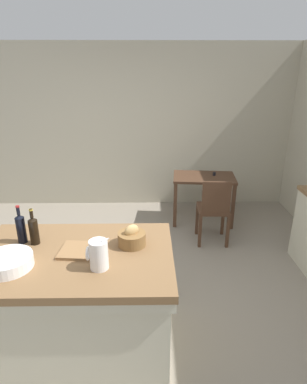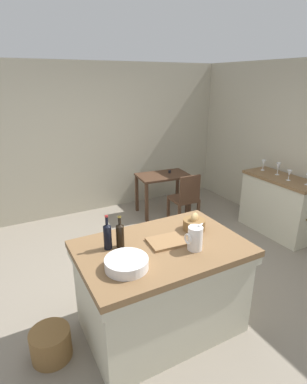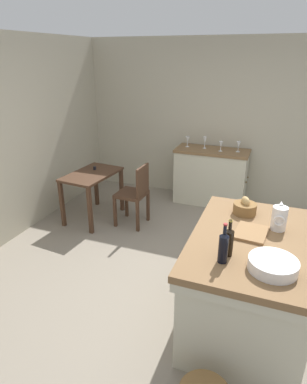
{
  "view_description": "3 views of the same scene",
  "coord_description": "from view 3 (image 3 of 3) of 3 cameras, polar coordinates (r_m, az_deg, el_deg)",
  "views": [
    {
      "loc": [
        0.23,
        -2.68,
        2.22
      ],
      "look_at": [
        0.29,
        0.6,
        0.95
      ],
      "focal_mm": 30.1,
      "sensor_mm": 36.0,
      "label": 1
    },
    {
      "loc": [
        -1.54,
        -2.66,
        2.32
      ],
      "look_at": [
        0.16,
        0.51,
        0.98
      ],
      "focal_mm": 28.62,
      "sensor_mm": 36.0,
      "label": 2
    },
    {
      "loc": [
        -2.89,
        -0.66,
        2.33
      ],
      "look_at": [
        0.26,
        0.54,
        0.93
      ],
      "focal_mm": 30.94,
      "sensor_mm": 36.0,
      "label": 3
    }
  ],
  "objects": [
    {
      "name": "wine_glass_right",
      "position": [
        5.52,
        5.89,
        8.96
      ],
      "size": [
        0.07,
        0.07,
        0.17
      ],
      "color": "white",
      "rests_on": "side_cabinet"
    },
    {
      "name": "wine_bottle_amber",
      "position": [
        2.49,
        11.95,
        -9.22
      ],
      "size": [
        0.07,
        0.07,
        0.32
      ],
      "color": "black",
      "rests_on": "island_table"
    },
    {
      "name": "wooden_chair",
      "position": [
        4.73,
        -3.2,
        -0.13
      ],
      "size": [
        0.41,
        0.41,
        0.92
      ],
      "color": "#472D1E",
      "rests_on": "ground"
    },
    {
      "name": "wash_bowl",
      "position": [
        2.54,
        19.89,
        -11.74
      ],
      "size": [
        0.35,
        0.35,
        0.09
      ],
      "primitive_type": "cylinder",
      "color": "white",
      "rests_on": "island_table"
    },
    {
      "name": "bread_basket",
      "position": [
        3.29,
        15.47,
        -2.62
      ],
      "size": [
        0.22,
        0.22,
        0.18
      ],
      "color": "brown",
      "rests_on": "island_table"
    },
    {
      "name": "wine_bottle_dark",
      "position": [
        2.58,
        12.84,
        -8.23
      ],
      "size": [
        0.07,
        0.07,
        0.3
      ],
      "color": "black",
      "rests_on": "island_table"
    },
    {
      "name": "cutting_board",
      "position": [
        2.97,
        16.45,
        -6.72
      ],
      "size": [
        0.34,
        0.28,
        0.02
      ],
      "primitive_type": "cube",
      "rotation": [
        0.0,
        0.0,
        -0.09
      ],
      "color": "olive",
      "rests_on": "island_table"
    },
    {
      "name": "island_table",
      "position": [
        3.15,
        15.92,
        -14.16
      ],
      "size": [
        1.5,
        1.0,
        0.91
      ],
      "color": "brown",
      "rests_on": "ground"
    },
    {
      "name": "writing_desk",
      "position": [
        4.97,
        -10.54,
        1.95
      ],
      "size": [
        0.95,
        0.64,
        0.77
      ],
      "color": "#472D1E",
      "rests_on": "ground"
    },
    {
      "name": "wall_right",
      "position": [
        5.62,
        14.11,
        11.44
      ],
      "size": [
        0.12,
        5.2,
        2.6
      ],
      "primitive_type": "cube",
      "color": "#B2AA93",
      "rests_on": "ground"
    },
    {
      "name": "ground_plane",
      "position": [
        3.77,
        6.59,
        -15.71
      ],
      "size": [
        6.76,
        6.76,
        0.0
      ],
      "primitive_type": "plane",
      "color": "gray"
    },
    {
      "name": "wine_glass_middle",
      "position": [
        5.45,
        8.86,
        8.79
      ],
      "size": [
        0.07,
        0.07,
        0.19
      ],
      "color": "white",
      "rests_on": "side_cabinet"
    },
    {
      "name": "pitcher",
      "position": [
        3.07,
        20.86,
        -4.23
      ],
      "size": [
        0.17,
        0.13,
        0.26
      ],
      "color": "white",
      "rests_on": "island_table"
    },
    {
      "name": "wine_glass_far_left",
      "position": [
        5.36,
        14.44,
        7.89
      ],
      "size": [
        0.07,
        0.07,
        0.16
      ],
      "color": "white",
      "rests_on": "side_cabinet"
    },
    {
      "name": "wine_glass_left",
      "position": [
        5.33,
        11.55,
        8.02
      ],
      "size": [
        0.07,
        0.07,
        0.16
      ],
      "color": "white",
      "rests_on": "side_cabinet"
    },
    {
      "name": "side_cabinet",
      "position": [
        5.56,
        9.8,
        2.67
      ],
      "size": [
        0.52,
        1.19,
        0.92
      ],
      "color": "brown",
      "rests_on": "ground"
    }
  ]
}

